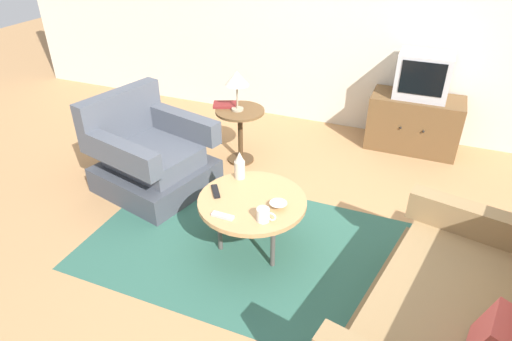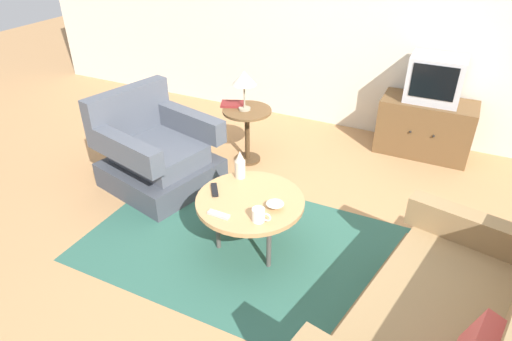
# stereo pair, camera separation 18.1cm
# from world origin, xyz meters

# --- Properties ---
(ground_plane) EXTENTS (16.00, 16.00, 0.00)m
(ground_plane) POSITION_xyz_m (0.00, 0.00, 0.00)
(ground_plane) COLOR #AD7F51
(back_wall) EXTENTS (9.00, 0.12, 2.70)m
(back_wall) POSITION_xyz_m (0.00, 2.45, 1.35)
(back_wall) COLOR beige
(back_wall) RESTS_ON ground
(area_rug) EXTENTS (2.56, 1.58, 0.00)m
(area_rug) POSITION_xyz_m (-0.15, -0.10, 0.00)
(area_rug) COLOR #2D5B4C
(area_rug) RESTS_ON ground
(armchair) EXTENTS (1.10, 1.07, 0.87)m
(armchair) POSITION_xyz_m (-1.38, 0.38, 0.30)
(armchair) COLOR #3E424B
(armchair) RESTS_ON ground
(couch) EXTENTS (1.19, 1.72, 0.89)m
(couch) POSITION_xyz_m (1.28, -0.57, 0.29)
(couch) COLOR brown
(couch) RESTS_ON ground
(coffee_table) EXTENTS (0.80, 0.80, 0.46)m
(coffee_table) POSITION_xyz_m (-0.15, -0.10, 0.43)
(coffee_table) COLOR tan
(coffee_table) RESTS_ON ground
(side_table) EXTENTS (0.49, 0.49, 0.57)m
(side_table) POSITION_xyz_m (-0.79, 1.13, 0.41)
(side_table) COLOR brown
(side_table) RESTS_ON ground
(tv_stand) EXTENTS (0.94, 0.50, 0.59)m
(tv_stand) POSITION_xyz_m (0.82, 2.11, 0.29)
(tv_stand) COLOR brown
(tv_stand) RESTS_ON ground
(television) EXTENTS (0.52, 0.39, 0.46)m
(television) POSITION_xyz_m (0.82, 2.12, 0.82)
(television) COLOR #B7B7BC
(television) RESTS_ON tv_stand
(table_lamp) EXTENTS (0.24, 0.24, 0.39)m
(table_lamp) POSITION_xyz_m (-0.81, 1.12, 0.89)
(table_lamp) COLOR #9E937A
(table_lamp) RESTS_ON side_table
(vase) EXTENTS (0.08, 0.08, 0.23)m
(vase) POSITION_xyz_m (-0.35, 0.15, 0.57)
(vase) COLOR beige
(vase) RESTS_ON coffee_table
(mug) EXTENTS (0.14, 0.09, 0.10)m
(mug) POSITION_xyz_m (0.02, -0.30, 0.51)
(mug) COLOR white
(mug) RESTS_ON coffee_table
(bowl) EXTENTS (0.13, 0.13, 0.04)m
(bowl) POSITION_xyz_m (0.06, -0.12, 0.48)
(bowl) COLOR silver
(bowl) RESTS_ON coffee_table
(tv_remote_dark) EXTENTS (0.13, 0.16, 0.02)m
(tv_remote_dark) POSITION_xyz_m (-0.44, -0.12, 0.47)
(tv_remote_dark) COLOR black
(tv_remote_dark) RESTS_ON coffee_table
(tv_remote_silver) EXTENTS (0.16, 0.05, 0.02)m
(tv_remote_silver) POSITION_xyz_m (-0.25, -0.37, 0.47)
(tv_remote_silver) COLOR #B2B2B7
(tv_remote_silver) RESTS_ON coffee_table
(book) EXTENTS (0.28, 0.25, 0.02)m
(book) POSITION_xyz_m (-0.98, 1.17, 0.58)
(book) COLOR maroon
(book) RESTS_ON side_table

